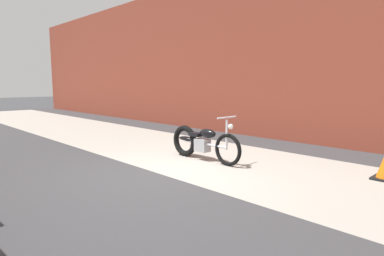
{
  "coord_description": "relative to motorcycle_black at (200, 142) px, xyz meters",
  "views": [
    {
      "loc": [
        4.68,
        -3.72,
        1.69
      ],
      "look_at": [
        -0.3,
        1.09,
        0.75
      ],
      "focal_mm": 30.51,
      "sensor_mm": 36.0,
      "label": 1
    }
  ],
  "objects": [
    {
      "name": "ground_plane",
      "position": [
        0.36,
        -1.39,
        -0.4
      ],
      "size": [
        80.0,
        80.0,
        0.0
      ],
      "primitive_type": "plane",
      "color": "#38383A"
    },
    {
      "name": "sidewalk_slab",
      "position": [
        0.36,
        0.36,
        -0.4
      ],
      "size": [
        36.0,
        3.5,
        0.01
      ],
      "primitive_type": "cube",
      "color": "#9E998E",
      "rests_on": "ground"
    },
    {
      "name": "brick_building_wall",
      "position": [
        0.36,
        3.81,
        2.29
      ],
      "size": [
        36.0,
        0.5,
        5.38
      ],
      "primitive_type": "cube",
      "color": "brown",
      "rests_on": "ground"
    },
    {
      "name": "motorcycle_black",
      "position": [
        0.0,
        0.0,
        0.0
      ],
      "size": [
        2.01,
        0.58,
        1.03
      ],
      "rotation": [
        0.0,
        0.0,
        0.01
      ],
      "color": "black",
      "rests_on": "ground"
    }
  ]
}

